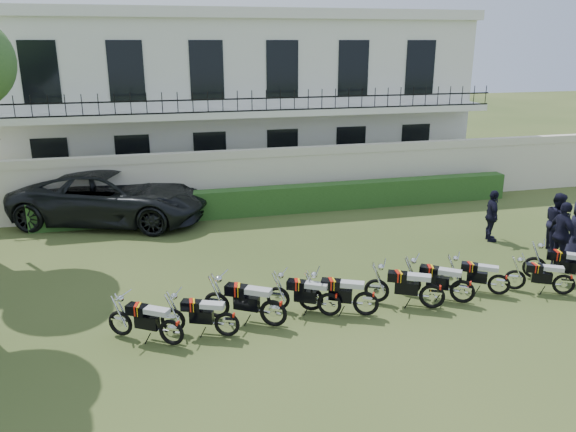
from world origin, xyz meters
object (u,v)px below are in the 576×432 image
object	(u,v)px
motorcycle_7	(500,280)
officer_2	(562,235)
suv	(112,197)
officer_5	(492,216)
motorcycle_3	(329,299)
motorcycle_5	(433,291)
motorcycle_1	(227,318)
motorcycle_8	(565,280)
motorcycle_6	(463,286)
motorcycle_0	(171,326)
officer_4	(557,222)
motorcycle_2	(273,307)
motorcycle_4	(366,298)

from	to	relation	value
motorcycle_7	officer_2	xyz separation A→B (m)	(2.77, 1.24, 0.53)
suv	officer_5	xyz separation A→B (m)	(11.86, -5.03, -0.09)
motorcycle_3	officer_2	size ratio (longest dim) A/B	0.85
motorcycle_3	motorcycle_5	world-z (taller)	motorcycle_5
motorcycle_1	officer_5	distance (m)	9.98
motorcycle_8	motorcycle_3	bearing A→B (deg)	115.56
motorcycle_5	motorcycle_6	bearing A→B (deg)	-56.19
motorcycle_0	motorcycle_8	bearing A→B (deg)	-56.75
motorcycle_5	officer_4	bearing A→B (deg)	-35.51
suv	motorcycle_7	bearing A→B (deg)	-112.67
motorcycle_3	officer_2	xyz separation A→B (m)	(7.28, 1.29, 0.50)
motorcycle_2	motorcycle_4	bearing A→B (deg)	-59.00
officer_4	motorcycle_8	bearing A→B (deg)	163.54
motorcycle_1	officer_5	bearing A→B (deg)	-43.17
motorcycle_1	suv	xyz separation A→B (m)	(-2.75, 9.11, 0.48)
motorcycle_3	motorcycle_4	bearing A→B (deg)	-73.52
motorcycle_4	officer_5	distance (m)	7.03
motorcycle_2	suv	bearing A→B (deg)	54.65
motorcycle_8	suv	distance (m)	14.52
motorcycle_5	motorcycle_6	size ratio (longest dim) A/B	1.10
motorcycle_0	motorcycle_4	size ratio (longest dim) A/B	0.91
motorcycle_2	officer_4	world-z (taller)	officer_4
motorcycle_0	suv	size ratio (longest dim) A/B	0.24
officer_2	suv	bearing A→B (deg)	63.57
motorcycle_0	officer_5	world-z (taller)	officer_5
motorcycle_7	motorcycle_5	bearing A→B (deg)	131.64
motorcycle_2	suv	xyz separation A→B (m)	(-3.83, 8.93, 0.42)
motorcycle_1	officer_5	xyz separation A→B (m)	(9.11, 4.07, 0.39)
motorcycle_0	officer_5	size ratio (longest dim) A/B	0.95
motorcycle_5	officer_5	size ratio (longest dim) A/B	1.04
motorcycle_6	suv	xyz separation A→B (m)	(-8.56, 8.90, 0.45)
motorcycle_0	motorcycle_6	distance (m)	7.00
motorcycle_6	motorcycle_7	xyz separation A→B (m)	(1.15, 0.20, -0.05)
motorcycle_4	motorcycle_6	world-z (taller)	same
motorcycle_0	motorcycle_7	distance (m)	8.16
motorcycle_2	motorcycle_4	distance (m)	2.20
motorcycle_3	motorcycle_6	world-z (taller)	motorcycle_6
suv	officer_4	world-z (taller)	suv
motorcycle_4	suv	distance (m)	10.79
motorcycle_5	motorcycle_7	size ratio (longest dim) A/B	1.18
motorcycle_1	suv	world-z (taller)	suv
motorcycle_8	officer_5	distance (m)	4.11
motorcycle_4	motorcycle_7	distance (m)	3.69
suv	officer_4	bearing A→B (deg)	-96.01
motorcycle_4	motorcycle_5	size ratio (longest dim) A/B	1.01
motorcycle_6	officer_5	distance (m)	5.10
motorcycle_7	officer_4	xyz separation A→B (m)	(3.58, 2.45, 0.47)
motorcycle_4	motorcycle_5	distance (m)	1.68
motorcycle_5	motorcycle_7	bearing A→B (deg)	-53.60
motorcycle_4	officer_5	xyz separation A→B (m)	(5.83, 3.91, 0.36)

